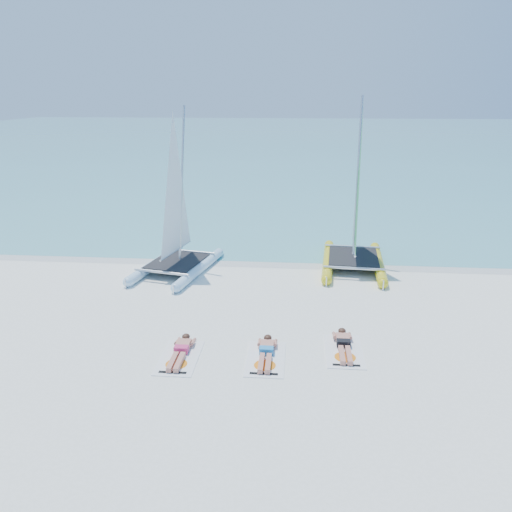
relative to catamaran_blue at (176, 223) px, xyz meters
The scene contains 11 objects.
ground 5.99m from the catamaran_blue, 49.12° to the right, with size 140.00×140.00×0.00m, color white.
sea 58.85m from the catamaran_blue, 86.38° to the left, with size 140.00×115.00×0.01m, color #75C3C0.
wet_sand_strip 4.34m from the catamaran_blue, 17.98° to the left, with size 140.00×1.40×0.01m, color silver.
catamaran_blue is the anchor object (origin of this frame).
catamaran_yellow 7.03m from the catamaran_blue, 12.03° to the left, with size 2.71×5.36×6.73m.
towel_a 7.13m from the catamaran_blue, 76.51° to the right, with size 1.00×1.85×0.02m, color white.
sunbather_a 6.92m from the catamaran_blue, 76.12° to the right, with size 0.37×1.73×0.26m.
towel_b 7.83m from the catamaran_blue, 59.48° to the right, with size 1.00×1.85×0.02m, color white.
sunbather_b 7.65m from the catamaran_blue, 58.73° to the right, with size 0.37×1.73×0.26m.
towel_c 8.62m from the catamaran_blue, 45.17° to the right, with size 1.00×1.85×0.02m, color white.
sunbather_c 8.47m from the catamaran_blue, 44.24° to the right, with size 0.37×1.73×0.26m.
Camera 1 is at (0.87, -13.73, 6.64)m, focal length 35.00 mm.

